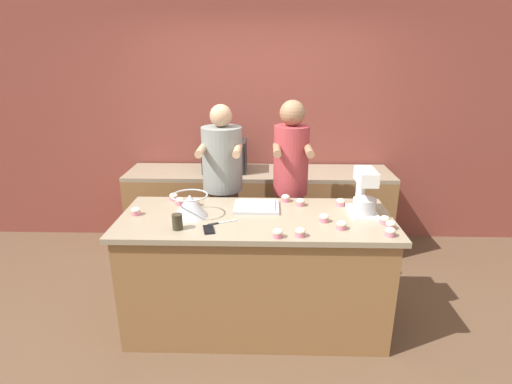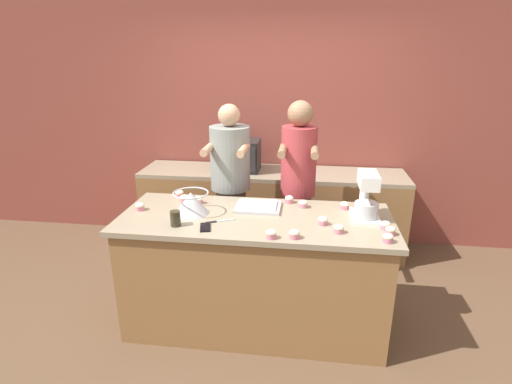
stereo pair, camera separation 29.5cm
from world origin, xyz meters
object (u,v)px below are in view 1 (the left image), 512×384
cupcake_3 (390,232)px  cupcake_7 (385,220)px  cupcake_1 (278,233)px  cupcake_6 (301,202)px  person_right (290,190)px  cupcake_12 (286,198)px  cupcake_10 (391,225)px  cupcake_0 (341,202)px  stand_mixer (364,195)px  cupcake_11 (195,202)px  cell_phone (209,229)px  microwave_oven (225,156)px  person_left (223,193)px  cupcake_8 (324,218)px  mixing_bowl (190,205)px  baking_tray (256,206)px  cupcake_4 (180,201)px  knife (220,223)px  cupcake_5 (300,232)px  cupcake_9 (342,225)px  cupcake_2 (174,197)px  drinking_glass (177,222)px  cupcake_13 (136,211)px

cupcake_3 → cupcake_7: 0.20m
cupcake_1 → cupcake_6: bearing=71.6°
person_right → cupcake_3: (0.61, -0.97, 0.04)m
cupcake_12 → cupcake_10: bearing=-36.5°
cupcake_0 → stand_mixer: bearing=-54.7°
cupcake_11 → cell_phone: bearing=-69.7°
microwave_oven → cupcake_3: microwave_oven is taller
cupcake_0 → microwave_oven: bearing=133.5°
person_left → cupcake_8: (0.81, -0.74, 0.08)m
mixing_bowl → microwave_oven: 1.34m
cupcake_3 → cupcake_7: (0.02, 0.20, 0.00)m
baking_tray → cupcake_6: cupcake_6 is taller
cupcake_4 → cupcake_0: bearing=0.5°
cupcake_6 → person_right: bearing=97.8°
person_left → baking_tray: size_ratio=4.79×
knife → baking_tray: bearing=50.2°
mixing_bowl → cupcake_7: bearing=-4.2°
baking_tray → cupcake_11: bearing=174.4°
person_left → cupcake_5: size_ratio=24.47×
knife → cell_phone: bearing=-119.3°
knife → cupcake_9: cupcake_9 is taller
person_right → cell_phone: person_right is taller
cupcake_1 → cupcake_7: bearing=17.7°
cell_phone → cupcake_5: (0.62, -0.08, 0.02)m
cupcake_4 → cupcake_10: bearing=-15.4°
cupcake_3 → cupcake_4: size_ratio=1.00×
cupcake_8 → stand_mixer: bearing=24.6°
cupcake_0 → cupcake_9: bearing=-99.1°
mixing_bowl → cupcake_7: mixing_bowl is taller
microwave_oven → cupcake_10: size_ratio=6.57×
person_right → stand_mixer: (0.51, -0.60, 0.17)m
stand_mixer → cupcake_2: stand_mixer is taller
stand_mixer → cupcake_0: stand_mixer is taller
person_left → cupcake_7: bearing=-31.8°
cupcake_0 → cupcake_1: bearing=-130.9°
cupcake_3 → drinking_glass: bearing=177.1°
baking_tray → cupcake_12: 0.29m
cupcake_1 → cupcake_12: size_ratio=1.00×
person_right → cupcake_8: 0.77m
cupcake_5 → cupcake_10: 0.65m
person_left → cupcake_13: (-0.59, -0.65, 0.08)m
cupcake_6 → cupcake_1: bearing=-108.4°
mixing_bowl → cell_phone: size_ratio=1.73×
cupcake_0 → mixing_bowl: bearing=-167.9°
cupcake_8 → cupcake_10: same height
stand_mixer → cupcake_0: 0.26m
cupcake_13 → cupcake_7: bearing=-3.7°
cupcake_11 → mixing_bowl: bearing=-89.6°
cupcake_5 → cupcake_7: size_ratio=1.00×
mixing_bowl → cupcake_6: bearing=16.1°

